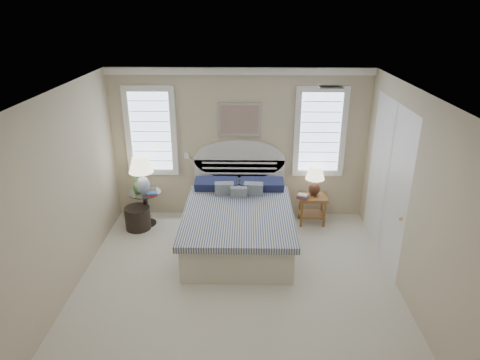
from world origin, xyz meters
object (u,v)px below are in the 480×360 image
lamp_left (141,171)px  lamp_right (315,178)px  floor_pot (138,218)px  bed (238,221)px  nightstand_right (312,203)px  side_table_left (146,204)px

lamp_left → lamp_right: (2.98, 0.18, -0.18)m
floor_pot → lamp_left: size_ratio=0.65×
bed → nightstand_right: (1.30, 0.69, 0.00)m
side_table_left → lamp_left: 0.66m
bed → floor_pot: size_ratio=5.18×
floor_pot → lamp_left: 0.86m
bed → side_table_left: 1.75m
floor_pot → nightstand_right: bearing=4.9°
bed → lamp_right: bed is taller
side_table_left → lamp_right: size_ratio=1.17×
lamp_right → nightstand_right: bearing=-120.8°
lamp_left → floor_pot: bearing=-134.0°
side_table_left → lamp_left: bearing=-102.9°
side_table_left → lamp_right: 3.01m
nightstand_right → side_table_left: bearing=-178.1°
nightstand_right → floor_pot: nightstand_right is taller
bed → lamp_left: 1.87m
nightstand_right → lamp_left: lamp_left is taller
bed → lamp_right: 1.58m
side_table_left → nightstand_right: side_table_left is taller
nightstand_right → lamp_left: 3.04m
bed → lamp_right: (1.32, 0.73, 0.47)m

